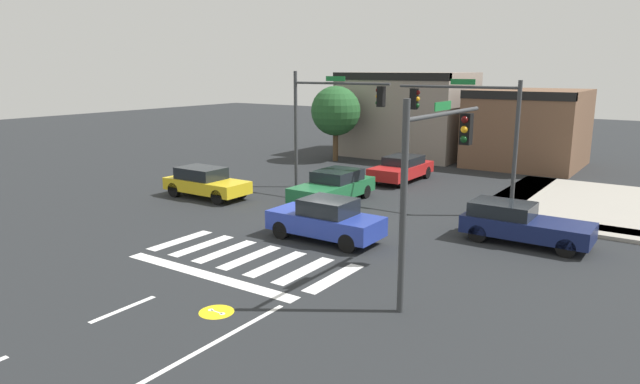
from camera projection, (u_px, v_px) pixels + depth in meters
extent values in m
plane|color=#232628|center=(325.00, 227.00, 22.36)|extent=(120.00, 120.00, 0.00)
cube|color=silver|center=(181.00, 240.00, 20.58)|extent=(0.49, 2.76, 0.01)
cube|color=silver|center=(202.00, 246.00, 19.96)|extent=(0.49, 2.76, 0.01)
cube|color=silver|center=(225.00, 251.00, 19.35)|extent=(0.49, 2.76, 0.01)
cube|color=silver|center=(250.00, 257.00, 18.73)|extent=(0.49, 2.76, 0.01)
cube|color=silver|center=(276.00, 264.00, 18.11)|extent=(0.49, 2.76, 0.01)
cube|color=silver|center=(304.00, 271.00, 17.50)|extent=(0.49, 2.76, 0.01)
cube|color=silver|center=(334.00, 278.00, 16.88)|extent=(0.49, 2.76, 0.01)
cube|color=white|center=(206.00, 275.00, 17.12)|extent=(6.80, 0.50, 0.01)
cube|color=white|center=(123.00, 309.00, 14.70)|extent=(0.16, 2.00, 0.01)
cylinder|color=yellow|center=(217.00, 312.00, 14.52)|extent=(0.92, 0.92, 0.01)
cylinder|color=white|center=(211.00, 310.00, 14.63)|extent=(0.15, 0.15, 0.00)
cylinder|color=white|center=(222.00, 314.00, 14.41)|extent=(0.15, 0.15, 0.00)
cube|color=white|center=(217.00, 312.00, 14.52)|extent=(0.41, 0.04, 0.00)
cube|color=#9E998E|center=(594.00, 230.00, 21.59)|extent=(10.00, 1.60, 0.15)
cube|color=#9E998E|center=(517.00, 194.00, 27.77)|extent=(1.60, 10.00, 0.15)
cube|color=#9E998E|center=(611.00, 206.00, 25.46)|extent=(10.00, 10.00, 0.15)
cube|color=gray|center=(407.00, 114.00, 40.32)|extent=(8.60, 6.32, 5.91)
cube|color=black|center=(389.00, 76.00, 37.35)|extent=(8.60, 0.50, 0.50)
cube|color=brown|center=(528.00, 128.00, 36.03)|extent=(6.63, 6.86, 4.88)
cube|color=black|center=(516.00, 95.00, 32.95)|extent=(6.63, 0.50, 0.50)
cylinder|color=#383A3D|center=(403.00, 209.00, 13.98)|extent=(0.18, 0.18, 5.47)
cylinder|color=#383A3D|center=(446.00, 114.00, 15.53)|extent=(0.12, 5.03, 0.12)
cube|color=black|center=(466.00, 129.00, 17.01)|extent=(0.32, 0.32, 0.95)
sphere|color=#470A0A|center=(465.00, 120.00, 16.81)|extent=(0.22, 0.22, 0.22)
sphere|color=orange|center=(464.00, 130.00, 16.87)|extent=(0.22, 0.22, 0.22)
sphere|color=#0C3814|center=(464.00, 139.00, 16.94)|extent=(0.22, 0.22, 0.22)
cube|color=#197233|center=(443.00, 106.00, 15.28)|extent=(0.03, 1.10, 0.24)
cylinder|color=#383A3D|center=(296.00, 130.00, 29.24)|extent=(0.18, 0.18, 6.05)
cylinder|color=#383A3D|center=(340.00, 83.00, 27.23)|extent=(5.42, 0.12, 0.12)
cube|color=black|center=(381.00, 97.00, 26.10)|extent=(0.32, 0.32, 0.95)
sphere|color=#470A0A|center=(378.00, 90.00, 26.13)|extent=(0.22, 0.22, 0.22)
sphere|color=orange|center=(378.00, 96.00, 26.20)|extent=(0.22, 0.22, 0.22)
sphere|color=#0C3814|center=(378.00, 103.00, 26.26)|extent=(0.22, 0.22, 0.22)
cube|color=#197233|center=(335.00, 79.00, 27.33)|extent=(1.10, 0.03, 0.24)
cylinder|color=#383A3D|center=(515.00, 150.00, 23.41)|extent=(0.18, 0.18, 5.71)
cylinder|color=#383A3D|center=(457.00, 87.00, 24.36)|extent=(5.40, 0.12, 0.12)
cube|color=black|center=(414.00, 99.00, 25.57)|extent=(0.32, 0.32, 0.95)
sphere|color=#470A0A|center=(418.00, 92.00, 25.42)|extent=(0.22, 0.22, 0.22)
sphere|color=orange|center=(418.00, 99.00, 25.48)|extent=(0.22, 0.22, 0.22)
sphere|color=#0C3814|center=(417.00, 106.00, 25.54)|extent=(0.22, 0.22, 0.22)
cube|color=#197233|center=(463.00, 82.00, 24.16)|extent=(1.10, 0.03, 0.24)
cube|color=#23389E|center=(325.00, 223.00, 20.51)|extent=(4.24, 1.76, 0.70)
cube|color=black|center=(328.00, 207.00, 20.30)|extent=(1.82, 1.55, 0.58)
cylinder|color=black|center=(281.00, 230.00, 20.75)|extent=(0.67, 0.22, 0.67)
cylinder|color=black|center=(305.00, 221.00, 21.99)|extent=(0.67, 0.22, 0.67)
cylinder|color=black|center=(348.00, 243.00, 19.16)|extent=(0.67, 0.22, 0.67)
cylinder|color=black|center=(370.00, 233.00, 20.40)|extent=(0.67, 0.22, 0.67)
cube|color=#1E6638|center=(333.00, 189.00, 26.36)|extent=(1.95, 4.76, 0.67)
cube|color=black|center=(337.00, 175.00, 26.57)|extent=(1.71, 2.21, 0.53)
cylinder|color=black|center=(329.00, 205.00, 24.65)|extent=(0.22, 0.65, 0.65)
cylinder|color=black|center=(297.00, 200.00, 25.60)|extent=(0.22, 0.65, 0.65)
cylinder|color=black|center=(366.00, 192.00, 27.26)|extent=(0.22, 0.65, 0.65)
cylinder|color=black|center=(336.00, 187.00, 28.21)|extent=(0.22, 0.65, 0.65)
cube|color=gold|center=(207.00, 185.00, 27.28)|extent=(4.33, 1.78, 0.58)
cube|color=black|center=(201.00, 173.00, 27.36)|extent=(2.23, 1.56, 0.56)
cylinder|color=black|center=(241.00, 191.00, 27.15)|extent=(0.72, 0.22, 0.72)
cylinder|color=black|center=(218.00, 197.00, 25.90)|extent=(0.72, 0.22, 0.72)
cylinder|color=black|center=(198.00, 184.00, 28.77)|extent=(0.72, 0.22, 0.72)
cylinder|color=black|center=(174.00, 190.00, 27.52)|extent=(0.72, 0.22, 0.72)
cube|color=red|center=(401.00, 170.00, 31.28)|extent=(1.91, 4.60, 0.62)
cube|color=black|center=(404.00, 160.00, 31.37)|extent=(1.68, 2.13, 0.46)
cylinder|color=black|center=(402.00, 181.00, 29.61)|extent=(0.22, 0.69, 0.69)
cylinder|color=black|center=(374.00, 178.00, 30.54)|extent=(0.22, 0.69, 0.69)
cylinder|color=black|center=(427.00, 172.00, 32.13)|extent=(0.22, 0.69, 0.69)
cylinder|color=black|center=(400.00, 170.00, 33.06)|extent=(0.22, 0.69, 0.69)
cube|color=#141E4C|center=(527.00, 227.00, 20.07)|extent=(4.41, 1.78, 0.63)
cube|color=black|center=(503.00, 209.00, 20.44)|extent=(2.16, 1.57, 0.50)
cylinder|color=black|center=(575.00, 237.00, 19.94)|extent=(0.65, 0.22, 0.65)
cylinder|color=black|center=(566.00, 248.00, 18.68)|extent=(0.65, 0.22, 0.65)
cylinder|color=black|center=(492.00, 224.00, 21.59)|extent=(0.65, 0.22, 0.65)
cylinder|color=black|center=(478.00, 233.00, 20.32)|extent=(0.65, 0.22, 0.65)
cylinder|color=#4C3823|center=(335.00, 141.00, 38.03)|extent=(0.36, 0.36, 2.80)
sphere|color=#235628|center=(336.00, 111.00, 37.60)|extent=(3.33, 3.33, 3.33)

